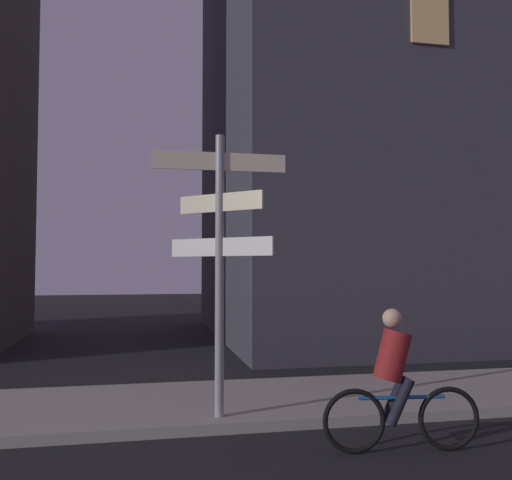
% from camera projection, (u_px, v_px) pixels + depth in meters
% --- Properties ---
extents(sidewalk_kerb, '(40.00, 2.60, 0.14)m').
position_uv_depth(sidewalk_kerb, '(164.00, 406.00, 7.94)').
color(sidewalk_kerb, gray).
rests_on(sidewalk_kerb, ground_plane).
extents(signpost, '(1.79, 1.19, 3.69)m').
position_uv_depth(signpost, '(220.00, 246.00, 7.25)').
color(signpost, gray).
rests_on(signpost, sidewalk_kerb).
extents(cyclist, '(1.82, 0.37, 1.61)m').
position_uv_depth(cyclist, '(397.00, 385.00, 6.21)').
color(cyclist, black).
rests_on(cyclist, ground_plane).
extents(building_right_block, '(13.42, 9.77, 14.25)m').
position_uv_depth(building_right_block, '(429.00, 108.00, 17.54)').
color(building_right_block, '#383842').
rests_on(building_right_block, ground_plane).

